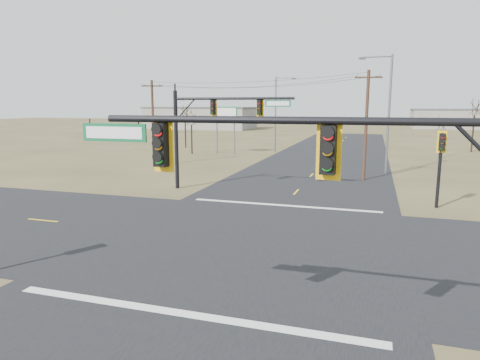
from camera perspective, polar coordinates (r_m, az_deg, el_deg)
name	(u,v)px	position (r m, az deg, el deg)	size (l,w,h in m)	color
ground	(252,241)	(20.32, 1.56, -8.15)	(320.00, 320.00, 0.00)	brown
road_ew	(252,241)	(20.32, 1.56, -8.12)	(160.00, 14.00, 0.02)	black
road_ns	(252,241)	(20.32, 1.56, -8.12)	(14.00, 160.00, 0.02)	black
stop_bar_near	(185,314)	(13.78, -7.39, -17.26)	(12.00, 0.40, 0.01)	silver
stop_bar_far	(284,205)	(27.34, 5.86, -3.38)	(12.00, 0.40, 0.01)	silver
mast_arm_near	(333,176)	(9.47, 12.31, 0.59)	(10.33, 0.46, 6.59)	black
mast_arm_far	(212,119)	(31.54, -3.76, 8.12)	(9.10, 0.51, 7.37)	black
pedestal_signal_ne	(441,153)	(28.74, 25.23, 3.30)	(0.66, 0.58, 4.82)	black
utility_pole_near	(366,124)	(37.51, 16.47, 7.20)	(2.22, 0.57, 9.16)	#4C2F20
utility_pole_far	(153,121)	(46.01, -11.52, 7.66)	(2.03, 0.98, 8.85)	#4C2F20
highway_sign	(226,121)	(56.36, -1.94, 7.93)	(3.26, 0.24, 6.10)	slate
streetlight_a	(387,108)	(41.74, 18.96, 9.10)	(3.03, 0.48, 10.81)	slate
streetlight_c	(277,110)	(58.55, 4.98, 9.28)	(2.82, 0.42, 10.08)	slate
bare_tree_a	(191,117)	(56.35, -6.51, 8.29)	(2.52, 2.52, 5.98)	black
bare_tree_b	(185,112)	(64.61, -7.35, 8.98)	(3.36, 3.36, 6.63)	black
bare_tree_c	(442,123)	(57.01, 25.31, 6.85)	(2.29, 2.29, 5.30)	black
bare_tree_d	(475,107)	(66.09, 28.88, 8.53)	(3.15, 3.15, 7.53)	black
warehouse_left	(201,118)	(117.69, -5.29, 8.19)	(28.00, 14.00, 5.50)	gray
warehouse_mid	(451,119)	(130.15, 26.33, 7.26)	(20.00, 12.00, 5.00)	gray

